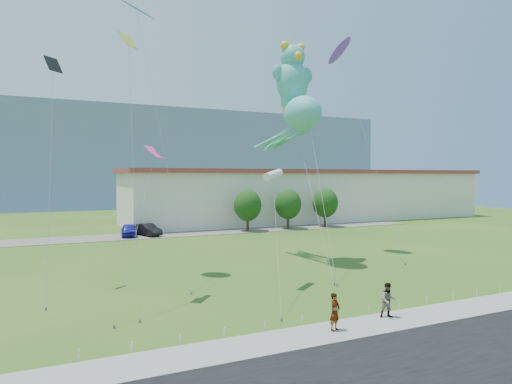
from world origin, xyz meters
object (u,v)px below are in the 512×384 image
pedestrian_left (335,312)px  teddy_bear_kite (293,77)px  pedestrian_right (388,300)px  parked_car_blue (129,230)px  octopus_kite (296,123)px  warehouse (311,195)px  parked_car_black (148,230)px

pedestrian_left → teddy_bear_kite: teddy_bear_kite is taller
pedestrian_left → pedestrian_right: bearing=-15.9°
pedestrian_right → parked_car_blue: bearing=119.1°
teddy_bear_kite → octopus_kite: bearing=-106.1°
warehouse → parked_car_blue: (-30.92, -8.99, -3.32)m
pedestrian_right → pedestrian_left: bearing=-153.4°
parked_car_blue → teddy_bear_kite: teddy_bear_kite is taller
parked_car_blue → parked_car_black: parked_car_blue is taller
pedestrian_left → pedestrian_right: size_ratio=0.99×
parked_car_black → pedestrian_right: bearing=-102.4°
parked_car_black → parked_car_blue: bearing=154.1°
warehouse → parked_car_black: (-28.79, -9.25, -3.35)m
pedestrian_left → octopus_kite: size_ratio=0.13×
parked_car_black → octopus_kite: bearing=-89.6°
pedestrian_right → parked_car_black: bearing=115.9°
pedestrian_left → parked_car_black: 37.47m
warehouse → octopus_kite: size_ratio=4.48×
parked_car_blue → parked_car_black: (2.13, -0.26, -0.02)m
pedestrian_right → warehouse: bearing=81.5°
parked_car_black → warehouse: bearing=-1.0°
warehouse → pedestrian_right: bearing=-118.0°
octopus_kite → parked_car_black: bearing=109.2°
pedestrian_left → octopus_kite: bearing=42.8°
warehouse → parked_car_blue: warehouse is taller
parked_car_black → octopus_kite: size_ratio=0.32×
pedestrian_right → octopus_kite: size_ratio=0.13×
octopus_kite → teddy_bear_kite: teddy_bear_kite is taller
pedestrian_right → teddy_bear_kite: bearing=96.4°
parked_car_black → octopus_kite: 25.61m
teddy_bear_kite → parked_car_blue: bearing=115.7°
warehouse → parked_car_blue: bearing=-163.8°
parked_car_blue → octopus_kite: octopus_kite is taller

